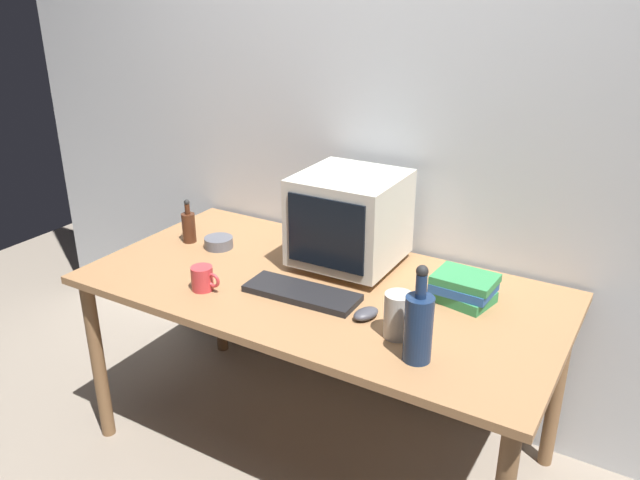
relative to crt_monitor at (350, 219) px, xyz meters
The scene contains 12 objects.
ground_plane 0.97m from the crt_monitor, 92.13° to the right, with size 6.00×6.00×0.00m, color gray.
back_wall 0.42m from the crt_monitor, 91.52° to the left, with size 4.00×0.08×2.50m, color silver.
desk 0.34m from the crt_monitor, 92.13° to the right, with size 1.77×0.90×0.76m.
crt_monitor is the anchor object (origin of this frame).
keyboard 0.37m from the crt_monitor, 93.21° to the right, with size 0.42×0.15×0.02m, color black.
computer_mouse 0.46m from the crt_monitor, 54.06° to the right, with size 0.06×0.10×0.04m, color #3F3F47.
bottle_tall 0.70m from the crt_monitor, 44.75° to the right, with size 0.09×0.09×0.31m.
bottle_short 0.73m from the crt_monitor, 168.39° to the right, with size 0.06×0.06×0.19m.
book_stack 0.52m from the crt_monitor, ahead, with size 0.22×0.19×0.10m.
mug 0.60m from the crt_monitor, 127.41° to the right, with size 0.12×0.08×0.09m.
cd_spindle 0.59m from the crt_monitor, 166.75° to the right, with size 0.12×0.12×0.04m, color #595B66.
metal_canister 0.57m from the crt_monitor, 45.62° to the right, with size 0.09×0.09×0.15m, color #B7B2A8.
Camera 1 is at (1.08, -1.82, 1.83)m, focal length 35.72 mm.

